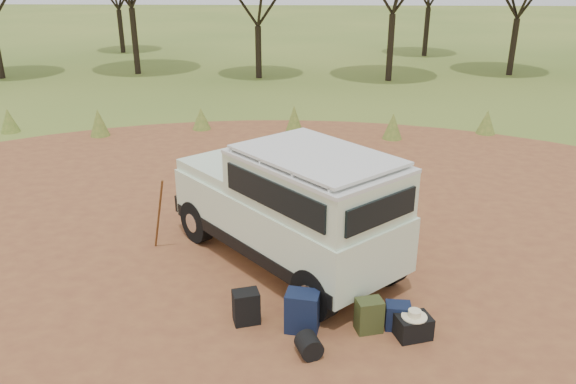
{
  "coord_description": "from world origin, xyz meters",
  "views": [
    {
      "loc": [
        0.6,
        -8.19,
        4.92
      ],
      "look_at": [
        0.15,
        1.47,
        1.0
      ],
      "focal_mm": 35.0,
      "sensor_mm": 36.0,
      "label": 1
    }
  ],
  "objects_px": {
    "walking_staff": "(159,215)",
    "backpack_olive": "(369,316)",
    "backpack_black": "(246,307)",
    "hard_case": "(413,327)",
    "backpack_navy": "(302,312)",
    "safari_vehicle": "(290,208)",
    "duffel_navy": "(398,316)"
  },
  "relations": [
    {
      "from": "hard_case",
      "to": "duffel_navy",
      "type": "bearing_deg",
      "value": 113.46
    },
    {
      "from": "safari_vehicle",
      "to": "walking_staff",
      "type": "bearing_deg",
      "value": -140.24
    },
    {
      "from": "backpack_navy",
      "to": "hard_case",
      "type": "distance_m",
      "value": 1.58
    },
    {
      "from": "backpack_olive",
      "to": "safari_vehicle",
      "type": "bearing_deg",
      "value": 106.45
    },
    {
      "from": "safari_vehicle",
      "to": "backpack_olive",
      "type": "height_order",
      "value": "safari_vehicle"
    },
    {
      "from": "backpack_black",
      "to": "duffel_navy",
      "type": "distance_m",
      "value": 2.21
    },
    {
      "from": "walking_staff",
      "to": "backpack_olive",
      "type": "xyz_separation_m",
      "value": [
        3.6,
        -2.26,
        -0.49
      ]
    },
    {
      "from": "safari_vehicle",
      "to": "walking_staff",
      "type": "relative_size",
      "value": 2.88
    },
    {
      "from": "safari_vehicle",
      "to": "walking_staff",
      "type": "distance_m",
      "value": 2.43
    },
    {
      "from": "safari_vehicle",
      "to": "duffel_navy",
      "type": "height_order",
      "value": "safari_vehicle"
    },
    {
      "from": "walking_staff",
      "to": "backpack_olive",
      "type": "relative_size",
      "value": 3.06
    },
    {
      "from": "backpack_navy",
      "to": "backpack_olive",
      "type": "height_order",
      "value": "backpack_navy"
    },
    {
      "from": "duffel_navy",
      "to": "backpack_black",
      "type": "bearing_deg",
      "value": -178.33
    },
    {
      "from": "walking_staff",
      "to": "backpack_navy",
      "type": "relative_size",
      "value": 2.53
    },
    {
      "from": "backpack_navy",
      "to": "hard_case",
      "type": "relative_size",
      "value": 1.28
    },
    {
      "from": "safari_vehicle",
      "to": "hard_case",
      "type": "xyz_separation_m",
      "value": [
        1.83,
        -2.07,
        -0.9
      ]
    },
    {
      "from": "backpack_olive",
      "to": "backpack_navy",
      "type": "bearing_deg",
      "value": 165.98
    },
    {
      "from": "backpack_navy",
      "to": "safari_vehicle",
      "type": "bearing_deg",
      "value": 106.41
    },
    {
      "from": "safari_vehicle",
      "to": "backpack_navy",
      "type": "bearing_deg",
      "value": -35.05
    },
    {
      "from": "safari_vehicle",
      "to": "hard_case",
      "type": "height_order",
      "value": "safari_vehicle"
    },
    {
      "from": "backpack_navy",
      "to": "backpack_black",
      "type": "bearing_deg",
      "value": 178.42
    },
    {
      "from": "duffel_navy",
      "to": "backpack_navy",
      "type": "bearing_deg",
      "value": -172.55
    },
    {
      "from": "backpack_olive",
      "to": "hard_case",
      "type": "height_order",
      "value": "backpack_olive"
    },
    {
      "from": "walking_staff",
      "to": "hard_case",
      "type": "distance_m",
      "value": 4.88
    },
    {
      "from": "backpack_navy",
      "to": "walking_staff",
      "type": "bearing_deg",
      "value": 148.0
    },
    {
      "from": "safari_vehicle",
      "to": "duffel_navy",
      "type": "relative_size",
      "value": 11.28
    },
    {
      "from": "backpack_black",
      "to": "hard_case",
      "type": "distance_m",
      "value": 2.41
    },
    {
      "from": "walking_staff",
      "to": "backpack_black",
      "type": "height_order",
      "value": "walking_staff"
    },
    {
      "from": "walking_staff",
      "to": "hard_case",
      "type": "height_order",
      "value": "walking_staff"
    },
    {
      "from": "hard_case",
      "to": "safari_vehicle",
      "type": "bearing_deg",
      "value": 113.58
    },
    {
      "from": "walking_staff",
      "to": "backpack_navy",
      "type": "height_order",
      "value": "walking_staff"
    },
    {
      "from": "safari_vehicle",
      "to": "backpack_black",
      "type": "xyz_separation_m",
      "value": [
        -0.57,
        -1.81,
        -0.81
      ]
    }
  ]
}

